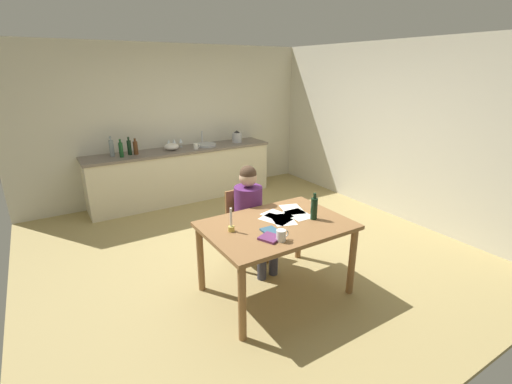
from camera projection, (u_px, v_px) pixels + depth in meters
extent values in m
cube|color=tan|center=(248.00, 251.00, 4.55)|extent=(5.20, 5.20, 0.04)
cube|color=beige|center=(172.00, 123.00, 6.19)|extent=(5.20, 0.12, 2.60)
cube|color=beige|center=(393.00, 131.00, 5.41)|extent=(0.12, 5.20, 2.60)
cube|color=beige|center=(183.00, 175.00, 6.19)|extent=(3.14, 0.60, 0.86)
cube|color=#72665B|center=(181.00, 150.00, 6.04)|extent=(3.18, 0.64, 0.04)
cube|color=olive|center=(276.00, 226.00, 3.46)|extent=(1.40, 0.98, 0.04)
cylinder|color=olive|center=(242.00, 303.00, 2.92)|extent=(0.07, 0.07, 0.73)
cylinder|color=olive|center=(352.00, 261.00, 3.56)|extent=(0.07, 0.07, 0.73)
cylinder|color=olive|center=(200.00, 259.00, 3.61)|extent=(0.07, 0.07, 0.73)
cylinder|color=olive|center=(299.00, 230.00, 4.25)|extent=(0.07, 0.07, 0.73)
cube|color=olive|center=(248.00, 226.00, 4.12)|extent=(0.42, 0.42, 0.04)
cube|color=olive|center=(239.00, 205.00, 4.20)|extent=(0.36, 0.05, 0.40)
cylinder|color=olive|center=(244.00, 254.00, 3.98)|extent=(0.04, 0.04, 0.45)
cylinder|color=olive|center=(268.00, 246.00, 4.16)|extent=(0.04, 0.04, 0.45)
cylinder|color=olive|center=(228.00, 243.00, 4.24)|extent=(0.04, 0.04, 0.45)
cylinder|color=olive|center=(252.00, 235.00, 4.42)|extent=(0.04, 0.04, 0.45)
cylinder|color=#592666|center=(248.00, 208.00, 4.03)|extent=(0.34, 0.34, 0.50)
sphere|color=#D8AD8C|center=(248.00, 178.00, 3.91)|extent=(0.20, 0.20, 0.20)
sphere|color=#473323|center=(248.00, 174.00, 3.89)|extent=(0.19, 0.19, 0.19)
cylinder|color=#383847|center=(252.00, 235.00, 3.92)|extent=(0.15, 0.39, 0.13)
cylinder|color=#383847|center=(262.00, 260.00, 3.85)|extent=(0.10, 0.10, 0.45)
cylinder|color=#383847|center=(264.00, 232.00, 4.00)|extent=(0.15, 0.39, 0.13)
cylinder|color=#383847|center=(274.00, 256.00, 3.93)|extent=(0.10, 0.10, 0.45)
cylinder|color=white|center=(281.00, 236.00, 3.09)|extent=(0.08, 0.08, 0.10)
torus|color=white|center=(285.00, 234.00, 3.11)|extent=(0.07, 0.01, 0.07)
cylinder|color=gold|center=(231.00, 229.00, 3.29)|extent=(0.06, 0.06, 0.05)
cylinder|color=white|center=(231.00, 217.00, 3.25)|extent=(0.02, 0.02, 0.18)
cube|color=#335972|center=(271.00, 231.00, 3.27)|extent=(0.15, 0.19, 0.02)
cube|color=#642D5A|center=(270.00, 238.00, 3.14)|extent=(0.22, 0.22, 0.02)
cube|color=white|center=(292.00, 209.00, 3.80)|extent=(0.29, 0.35, 0.00)
cube|color=white|center=(283.00, 220.00, 3.54)|extent=(0.29, 0.35, 0.00)
cube|color=white|center=(277.00, 215.00, 3.65)|extent=(0.28, 0.34, 0.00)
cube|color=white|center=(276.00, 219.00, 3.56)|extent=(0.30, 0.35, 0.00)
cube|color=white|center=(298.00, 215.00, 3.67)|extent=(0.22, 0.30, 0.00)
cylinder|color=black|center=(314.00, 209.00, 3.53)|extent=(0.07, 0.07, 0.22)
cylinder|color=black|center=(315.00, 196.00, 3.48)|extent=(0.03, 0.03, 0.06)
cylinder|color=#B2B7BC|center=(206.00, 145.00, 6.27)|extent=(0.36, 0.36, 0.04)
cylinder|color=silver|center=(202.00, 138.00, 6.36)|extent=(0.02, 0.02, 0.24)
cylinder|color=#8C999E|center=(112.00, 148.00, 5.49)|extent=(0.07, 0.07, 0.25)
cylinder|color=#8C999E|center=(110.00, 138.00, 5.44)|extent=(0.03, 0.03, 0.06)
cylinder|color=#194C23|center=(121.00, 150.00, 5.44)|extent=(0.06, 0.06, 0.23)
cylinder|color=#194C23|center=(120.00, 141.00, 5.40)|extent=(0.03, 0.03, 0.06)
cylinder|color=black|center=(129.00, 148.00, 5.59)|extent=(0.06, 0.06, 0.23)
cylinder|color=black|center=(128.00, 139.00, 5.55)|extent=(0.03, 0.03, 0.06)
cylinder|color=#593319|center=(136.00, 148.00, 5.62)|extent=(0.07, 0.07, 0.21)
cylinder|color=#593319|center=(135.00, 140.00, 5.58)|extent=(0.03, 0.03, 0.05)
ellipsoid|color=white|center=(172.00, 147.00, 5.95)|extent=(0.25, 0.25, 0.11)
cylinder|color=#B7BABF|center=(237.00, 137.00, 6.56)|extent=(0.18, 0.18, 0.18)
cone|color=#262628|center=(237.00, 132.00, 6.52)|extent=(0.11, 0.11, 0.04)
cylinder|color=silver|center=(181.00, 147.00, 6.19)|extent=(0.06, 0.06, 0.00)
cylinder|color=silver|center=(181.00, 145.00, 6.18)|extent=(0.01, 0.01, 0.07)
cone|color=silver|center=(181.00, 141.00, 6.15)|extent=(0.07, 0.07, 0.08)
cylinder|color=silver|center=(175.00, 148.00, 6.13)|extent=(0.06, 0.06, 0.00)
cylinder|color=silver|center=(174.00, 146.00, 6.12)|extent=(0.01, 0.01, 0.07)
cone|color=silver|center=(174.00, 141.00, 6.09)|extent=(0.07, 0.07, 0.08)
cylinder|color=silver|center=(169.00, 148.00, 6.08)|extent=(0.06, 0.06, 0.00)
cylinder|color=silver|center=(169.00, 146.00, 6.07)|extent=(0.01, 0.01, 0.07)
cone|color=silver|center=(169.00, 142.00, 6.04)|extent=(0.07, 0.07, 0.08)
cylinder|color=white|center=(196.00, 146.00, 6.01)|extent=(0.07, 0.07, 0.10)
torus|color=white|center=(198.00, 146.00, 6.03)|extent=(0.07, 0.01, 0.07)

